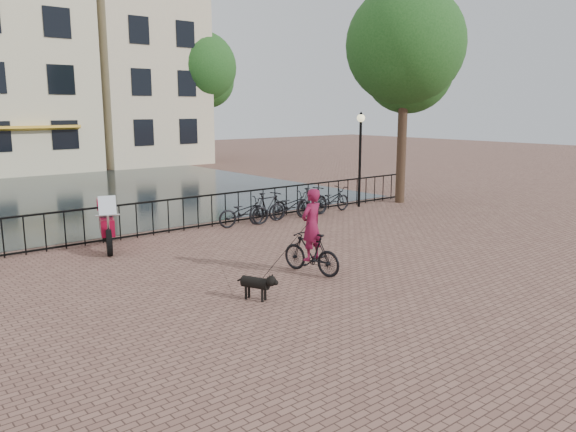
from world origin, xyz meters
TOP-DOWN VIEW (x-y plane):
  - ground at (0.00, 0.00)m, footprint 100.00×100.00m
  - canal_water at (0.00, 17.30)m, footprint 20.00×20.00m
  - railing at (0.00, 8.00)m, footprint 20.00×0.05m
  - canal_house_mid at (0.50, 30.00)m, footprint 8.00×9.50m
  - canal_house_right at (8.50, 30.00)m, footprint 7.00×9.00m
  - tree_near_right at (9.20, 7.30)m, footprint 4.48×4.48m
  - tree_far_right at (12.00, 27.00)m, footprint 4.76×4.76m
  - lamp_post at (7.20, 7.60)m, footprint 0.30×0.30m
  - cyclist at (0.03, 2.21)m, footprint 0.78×1.70m
  - dog at (-1.98, 1.57)m, footprint 0.58×0.84m
  - motorcycle at (-2.62, 7.36)m, footprint 1.19×2.25m
  - parked_bike_0 at (1.80, 7.40)m, footprint 1.79×0.86m
  - parked_bike_1 at (2.75, 7.40)m, footprint 1.71×0.67m
  - parked_bike_2 at (3.70, 7.40)m, footprint 1.77×0.78m
  - parked_bike_3 at (4.65, 7.40)m, footprint 1.72×0.75m
  - parked_bike_4 at (5.60, 7.40)m, footprint 1.75×0.71m

SIDE VIEW (x-z plane):
  - ground at x=0.00m, z-range 0.00..0.00m
  - canal_water at x=0.00m, z-range 0.00..0.00m
  - dog at x=-1.98m, z-range 0.00..0.54m
  - parked_bike_0 at x=1.80m, z-range 0.00..0.90m
  - parked_bike_2 at x=3.70m, z-range 0.00..0.90m
  - parked_bike_4 at x=5.60m, z-range 0.00..0.90m
  - parked_bike_1 at x=2.75m, z-range 0.00..1.00m
  - parked_bike_3 at x=4.65m, z-range 0.00..1.00m
  - railing at x=0.00m, z-range -0.01..1.02m
  - motorcycle at x=-2.62m, z-range 0.00..1.57m
  - cyclist at x=0.03m, z-range -0.27..1.97m
  - lamp_post at x=7.20m, z-range 0.65..4.10m
  - canal_house_mid at x=0.50m, z-range 0.00..11.80m
  - tree_near_right at x=9.20m, z-range 1.85..10.09m
  - tree_far_right at x=12.00m, z-range 1.97..10.73m
  - canal_house_right at x=8.50m, z-range 0.00..13.30m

